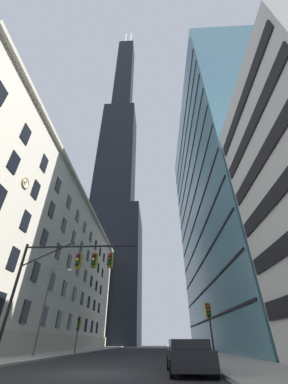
{
  "coord_description": "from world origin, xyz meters",
  "views": [
    {
      "loc": [
        3.25,
        -13.89,
        1.31
      ],
      "look_at": [
        1.48,
        23.11,
        25.91
      ],
      "focal_mm": 21.07,
      "sensor_mm": 36.0,
      "label": 1
    }
  ],
  "objects_px": {
    "traffic_light_near_right": "(209,313)",
    "parked_car": "(188,356)",
    "street_lamppost": "(48,300)",
    "traffic_signal_mast": "(70,269)",
    "traffic_light_far_left": "(79,324)"
  },
  "relations": [
    {
      "from": "traffic_light_far_left",
      "to": "street_lamppost",
      "type": "height_order",
      "value": "street_lamppost"
    },
    {
      "from": "traffic_light_far_left",
      "to": "street_lamppost",
      "type": "xyz_separation_m",
      "value": [
        -1.85,
        -6.02,
        1.88
      ]
    },
    {
      "from": "traffic_signal_mast",
      "to": "street_lamppost",
      "type": "relative_size",
      "value": 1.09
    },
    {
      "from": "traffic_light_near_right",
      "to": "traffic_light_far_left",
      "type": "relative_size",
      "value": 0.99
    },
    {
      "from": "traffic_light_far_left",
      "to": "street_lamppost",
      "type": "distance_m",
      "value": 6.57
    },
    {
      "from": "traffic_light_near_right",
      "to": "street_lamppost",
      "type": "height_order",
      "value": "street_lamppost"
    },
    {
      "from": "traffic_light_near_right",
      "to": "parked_car",
      "type": "height_order",
      "value": "traffic_light_near_right"
    },
    {
      "from": "traffic_signal_mast",
      "to": "traffic_light_near_right",
      "type": "height_order",
      "value": "traffic_signal_mast"
    },
    {
      "from": "parked_car",
      "to": "traffic_signal_mast",
      "type": "bearing_deg",
      "value": 158.68
    },
    {
      "from": "traffic_signal_mast",
      "to": "traffic_light_near_right",
      "type": "xyz_separation_m",
      "value": [
        10.3,
        3.34,
        -2.61
      ]
    },
    {
      "from": "traffic_signal_mast",
      "to": "traffic_light_far_left",
      "type": "bearing_deg",
      "value": 102.68
    },
    {
      "from": "traffic_light_near_right",
      "to": "traffic_signal_mast",
      "type": "bearing_deg",
      "value": -162.02
    },
    {
      "from": "traffic_light_near_right",
      "to": "traffic_light_far_left",
      "type": "height_order",
      "value": "traffic_light_far_left"
    },
    {
      "from": "traffic_light_near_right",
      "to": "parked_car",
      "type": "distance_m",
      "value": 7.27
    },
    {
      "from": "traffic_signal_mast",
      "to": "street_lamppost",
      "type": "xyz_separation_m",
      "value": [
        -5.28,
        9.25,
        -0.71
      ]
    }
  ]
}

